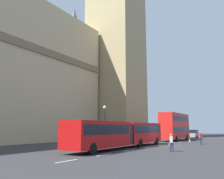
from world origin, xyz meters
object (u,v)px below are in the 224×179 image
double_decker_bus (175,126)px  pedestrian_near_cones (171,142)px  traffic_cone_west (170,144)px  sedan_lead (194,134)px  articulated_bus (122,132)px  pedestrian_by_kerb (201,138)px  street_lamp (105,122)px  traffic_cone_middle (190,141)px

double_decker_bus → pedestrian_near_cones: size_ratio=6.36×
double_decker_bus → traffic_cone_west: bearing=-165.8°
double_decker_bus → pedestrian_near_cones: 22.05m
sedan_lead → pedestrian_near_cones: (-33.96, -5.77, -0.00)m
pedestrian_near_cones → traffic_cone_west: bearing=19.6°
articulated_bus → double_decker_bus: size_ratio=1.67×
double_decker_bus → sedan_lead: double_decker_bus is taller
traffic_cone_west → pedestrian_by_kerb: pedestrian_by_kerb is taller
articulated_bus → double_decker_bus: bearing=0.0°
sedan_lead → pedestrian_by_kerb: (-21.82, -5.99, -0.00)m
sedan_lead → street_lamp: bearing=170.8°
pedestrian_near_cones → traffic_cone_middle: bearing=8.1°
street_lamp → articulated_bus: bearing=-124.8°
articulated_bus → sedan_lead: articulated_bus is taller
double_decker_bus → articulated_bus: bearing=-180.0°
traffic_cone_west → traffic_cone_middle: size_ratio=1.00×
sedan_lead → street_lamp: street_lamp is taller
pedestrian_by_kerb → double_decker_bus: bearing=35.0°
articulated_bus → traffic_cone_west: (5.60, -3.60, -1.46)m
sedan_lead → pedestrian_near_cones: size_ratio=2.60×
double_decker_bus → traffic_cone_west: double_decker_bus is taller
traffic_cone_west → pedestrian_by_kerb: (5.26, -2.68, 0.63)m
street_lamp → pedestrian_by_kerb: size_ratio=3.12×
articulated_bus → traffic_cone_west: 6.82m
traffic_cone_west → traffic_cone_middle: same height
articulated_bus → street_lamp: (3.13, 4.51, 1.31)m
traffic_cone_west → traffic_cone_middle: 9.62m
traffic_cone_middle → pedestrian_near_cones: (-16.50, -2.35, 0.63)m
articulated_bus → double_decker_bus: double_decker_bus is taller
double_decker_bus → sedan_lead: bearing=-1.3°
traffic_cone_west → sedan_lead: bearing=7.0°
pedestrian_near_cones → pedestrian_by_kerb: size_ratio=1.00×
double_decker_bus → street_lamp: street_lamp is taller
sedan_lead → pedestrian_by_kerb: sedan_lead is taller
sedan_lead → street_lamp: size_ratio=0.83×
traffic_cone_west → articulated_bus: bearing=147.3°
articulated_bus → traffic_cone_west: size_ratio=30.97×
articulated_bus → pedestrian_near_cones: size_ratio=10.63×
articulated_bus → pedestrian_near_cones: bearing=-101.9°
pedestrian_by_kerb → pedestrian_near_cones: bearing=178.9°
street_lamp → pedestrian_near_cones: street_lamp is taller
traffic_cone_west → street_lamp: (-2.47, 8.10, 2.77)m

